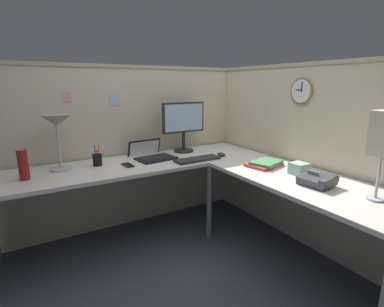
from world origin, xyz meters
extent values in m
plane|color=#383D47|center=(0.00, 0.00, 0.00)|extent=(6.80, 6.80, 0.00)
cube|color=beige|center=(-0.36, 0.87, 0.78)|extent=(2.57, 0.10, 1.55)
cube|color=tan|center=(-0.36, 0.87, 1.56)|extent=(2.57, 0.12, 0.03)
cube|color=beige|center=(0.87, -0.27, 0.78)|extent=(0.10, 2.37, 1.55)
cube|color=tan|center=(0.87, -0.27, 1.56)|extent=(0.12, 2.37, 0.03)
cube|color=beige|center=(-0.38, 0.47, 0.71)|extent=(2.35, 0.66, 0.03)
cube|color=beige|center=(0.47, -0.60, 0.71)|extent=(0.66, 1.49, 0.03)
cylinder|color=slate|center=(0.16, 0.16, 0.35)|extent=(0.05, 0.05, 0.70)
cylinder|color=#232326|center=(0.16, 0.64, 0.74)|extent=(0.20, 0.20, 0.02)
cylinder|color=#232326|center=(0.16, 0.64, 0.84)|extent=(0.04, 0.04, 0.20)
cube|color=#232326|center=(0.16, 0.64, 1.08)|extent=(0.46, 0.03, 0.30)
cube|color=#99B2D1|center=(0.16, 0.62, 1.08)|extent=(0.42, 0.01, 0.26)
cube|color=black|center=(-0.21, 0.49, 0.74)|extent=(0.37, 0.28, 0.02)
cube|color=black|center=(-0.21, 0.49, 0.75)|extent=(0.31, 0.21, 0.00)
cube|color=black|center=(-0.24, 0.72, 0.77)|extent=(0.35, 0.11, 0.22)
cube|color=silver|center=(-0.24, 0.71, 0.77)|extent=(0.31, 0.09, 0.18)
cube|color=#232326|center=(0.09, 0.26, 0.74)|extent=(0.43, 0.15, 0.02)
ellipsoid|color=#232326|center=(0.38, 0.28, 0.75)|extent=(0.06, 0.10, 0.03)
cylinder|color=#B7BABF|center=(-1.01, 0.58, 0.74)|extent=(0.17, 0.17, 0.02)
cylinder|color=#B7BABF|center=(-1.01, 0.58, 0.93)|extent=(0.02, 0.02, 0.38)
cone|color=gray|center=(-1.01, 0.58, 1.13)|extent=(0.24, 0.24, 0.09)
cylinder|color=black|center=(-0.73, 0.55, 0.78)|extent=(0.08, 0.08, 0.10)
cylinder|color=#1E1EB2|center=(-0.74, 0.55, 0.84)|extent=(0.01, 0.02, 0.13)
cylinder|color=#B21E1E|center=(-0.71, 0.54, 0.84)|extent=(0.01, 0.02, 0.13)
cylinder|color=#D8591E|center=(-0.72, 0.56, 0.85)|extent=(0.03, 0.03, 0.01)
cube|color=black|center=(-0.51, 0.42, 0.73)|extent=(0.08, 0.15, 0.01)
cylinder|color=maroon|center=(-1.27, 0.44, 0.84)|extent=(0.07, 0.07, 0.22)
cube|color=#38383D|center=(0.44, -0.72, 0.77)|extent=(0.21, 0.22, 0.10)
cube|color=#8CA58C|center=(0.44, -0.69, 0.80)|extent=(0.02, 0.09, 0.04)
cube|color=#38383D|center=(0.45, -0.80, 0.79)|extent=(0.19, 0.06, 0.04)
cube|color=#BF3F38|center=(0.48, -0.18, 0.74)|extent=(0.31, 0.25, 0.02)
cube|color=#3F7F4C|center=(0.50, -0.19, 0.76)|extent=(0.31, 0.26, 0.02)
cylinder|color=#B7BABF|center=(0.53, -1.06, 0.74)|extent=(0.11, 0.11, 0.01)
cylinder|color=#B7BABF|center=(0.53, -1.06, 0.87)|extent=(0.02, 0.02, 0.27)
cube|color=#8CAD99|center=(0.54, -0.49, 0.78)|extent=(0.12, 0.12, 0.09)
cylinder|color=olive|center=(0.82, -0.23, 1.35)|extent=(0.03, 0.22, 0.22)
cylinder|color=white|center=(0.80, -0.23, 1.35)|extent=(0.00, 0.19, 0.19)
cube|color=black|center=(0.80, -0.21, 1.36)|extent=(0.00, 0.06, 0.01)
cube|color=black|center=(0.80, -0.24, 1.38)|extent=(0.00, 0.01, 0.08)
cube|color=#8CCC99|center=(0.10, 0.82, 1.06)|extent=(0.07, 0.00, 0.09)
cube|color=#99B7E5|center=(-0.47, 0.82, 1.26)|extent=(0.09, 0.00, 0.10)
cube|color=pink|center=(-0.88, 0.82, 1.30)|extent=(0.07, 0.00, 0.08)
camera|label=1|loc=(-1.24, -1.89, 1.40)|focal=27.01mm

